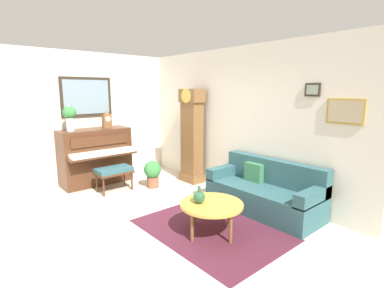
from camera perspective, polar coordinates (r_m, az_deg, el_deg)
ground_plane at (r=4.73m, az=-12.11°, el=-15.43°), size 6.40×6.00×0.10m
wall_left at (r=6.70m, az=-23.28°, el=4.60°), size 0.13×4.90×2.80m
wall_back at (r=5.80m, az=8.67°, el=4.47°), size 5.30×0.13×2.80m
area_rug at (r=4.43m, az=3.69°, el=-16.30°), size 2.10×1.50×0.01m
piano at (r=6.62m, az=-18.22°, el=-2.24°), size 0.87×1.44×1.19m
piano_bench at (r=6.04m, az=-14.94°, el=-5.15°), size 0.42×0.70×0.48m
grandfather_clock at (r=6.35m, az=-0.04°, el=1.11°), size 0.52×0.34×2.03m
couch at (r=5.11m, az=13.91°, el=-9.08°), size 1.90×0.80×0.84m
coffee_table at (r=4.17m, az=3.86°, el=-11.79°), size 0.88×0.88×0.45m
mantel_clock at (r=6.62m, az=-16.24°, el=4.51°), size 0.13×0.18×0.38m
flower_vase at (r=6.33m, az=-22.72°, el=5.16°), size 0.26×0.26×0.58m
green_jug at (r=4.12m, az=1.39°, el=-10.29°), size 0.17×0.17×0.24m
potted_plant at (r=6.14m, az=-7.69°, el=-5.44°), size 0.36×0.36×0.56m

